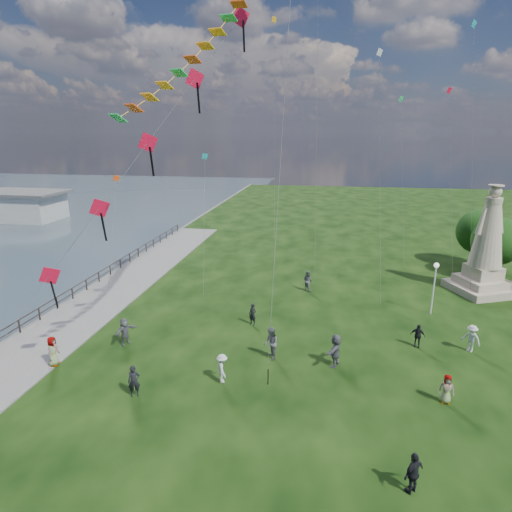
% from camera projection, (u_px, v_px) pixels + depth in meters
% --- Properties ---
extents(waterfront, '(200.00, 200.00, 1.51)m').
position_uv_depth(waterfront, '(63.00, 317.00, 30.63)').
color(waterfront, '#384954').
rests_on(waterfront, ground).
extents(statue, '(5.69, 5.69, 8.81)m').
position_uv_depth(statue, '(486.00, 253.00, 34.40)').
color(statue, tan).
rests_on(statue, ground).
extents(lamppost, '(0.36, 0.36, 3.89)m').
position_uv_depth(lamppost, '(435.00, 277.00, 30.26)').
color(lamppost, silver).
rests_on(lamppost, ground).
extents(tree_row, '(5.77, 11.68, 5.62)m').
position_uv_depth(tree_row, '(495.00, 240.00, 38.51)').
color(tree_row, '#382314').
rests_on(tree_row, ground).
extents(person_0, '(0.71, 0.61, 1.64)m').
position_uv_depth(person_0, '(134.00, 381.00, 21.19)').
color(person_0, black).
rests_on(person_0, ground).
extents(person_1, '(0.89, 1.09, 1.94)m').
position_uv_depth(person_1, '(271.00, 343.00, 24.66)').
color(person_1, '#595960').
rests_on(person_1, ground).
extents(person_2, '(0.93, 1.15, 1.58)m').
position_uv_depth(person_2, '(222.00, 368.00, 22.42)').
color(person_2, silver).
rests_on(person_2, ground).
extents(person_3, '(1.06, 1.05, 1.68)m').
position_uv_depth(person_3, '(414.00, 473.00, 15.46)').
color(person_3, black).
rests_on(person_3, ground).
extents(person_4, '(0.76, 0.50, 1.48)m').
position_uv_depth(person_4, '(446.00, 389.00, 20.69)').
color(person_4, '#595960').
rests_on(person_4, ground).
extents(person_5, '(1.28, 1.74, 1.72)m').
position_uv_depth(person_5, '(125.00, 331.00, 26.41)').
color(person_5, '#595960').
rests_on(person_5, ground).
extents(person_6, '(0.66, 0.56, 1.53)m').
position_uv_depth(person_6, '(253.00, 314.00, 29.11)').
color(person_6, black).
rests_on(person_6, ground).
extents(person_7, '(0.97, 0.93, 1.71)m').
position_uv_depth(person_7, '(308.00, 281.00, 35.42)').
color(person_7, '#595960').
rests_on(person_7, ground).
extents(person_8, '(1.21, 1.14, 1.70)m').
position_uv_depth(person_8, '(471.00, 338.00, 25.52)').
color(person_8, silver).
rests_on(person_8, ground).
extents(person_9, '(0.96, 0.66, 1.49)m').
position_uv_depth(person_9, '(418.00, 336.00, 26.11)').
color(person_9, black).
rests_on(person_9, ground).
extents(person_10, '(0.60, 0.89, 1.71)m').
position_uv_depth(person_10, '(53.00, 353.00, 23.85)').
color(person_10, '#595960').
rests_on(person_10, ground).
extents(person_11, '(1.30, 1.93, 1.91)m').
position_uv_depth(person_11, '(335.00, 350.00, 23.93)').
color(person_11, '#595960').
rests_on(person_11, ground).
extents(red_kite_train, '(12.15, 9.35, 19.00)m').
position_uv_depth(red_kite_train, '(144.00, 152.00, 21.70)').
color(red_kite_train, black).
rests_on(red_kite_train, ground).
extents(small_kites, '(30.47, 16.30, 31.15)m').
position_uv_depth(small_kites, '(331.00, 108.00, 37.10)').
color(small_kites, teal).
rests_on(small_kites, ground).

